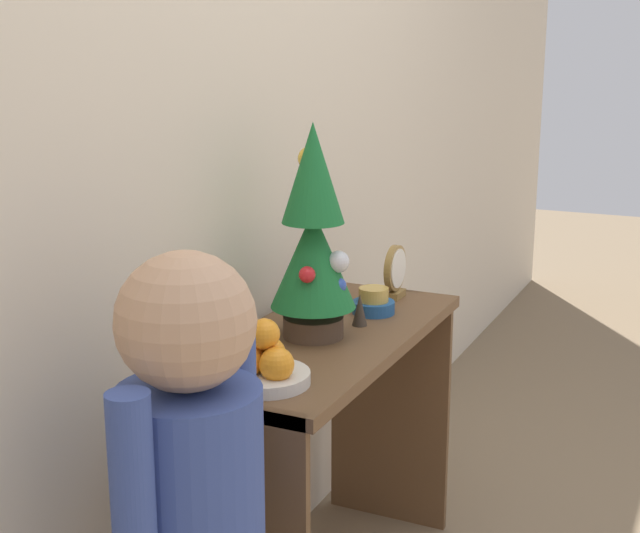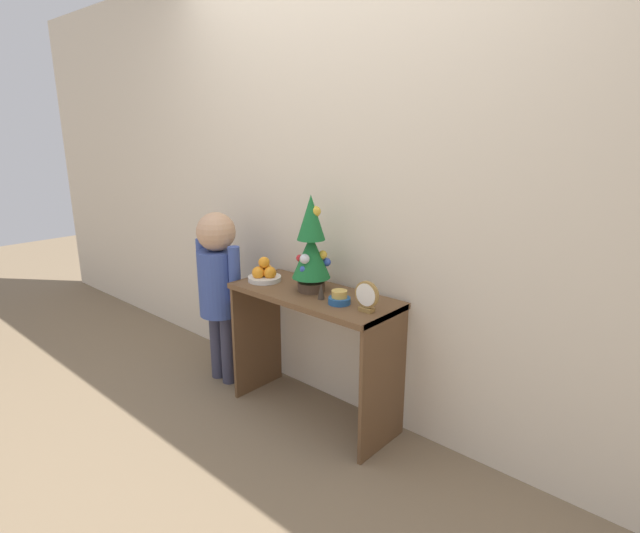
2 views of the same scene
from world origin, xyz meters
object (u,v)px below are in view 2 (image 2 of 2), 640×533
fruit_bowl (265,273)px  singing_bowl (339,298)px  mini_tree (311,246)px  child_figure (219,278)px  figurine (321,291)px  desk_clock (367,297)px

fruit_bowl → singing_bowl: bearing=-1.5°
mini_tree → singing_bowl: mini_tree is taller
singing_bowl → child_figure: 0.92m
mini_tree → figurine: 0.25m
singing_bowl → desk_clock: (0.16, 0.00, 0.04)m
figurine → child_figure: (-0.81, -0.03, -0.08)m
figurine → mini_tree: bearing=152.9°
desk_clock → mini_tree: bearing=172.1°
singing_bowl → desk_clock: size_ratio=0.75×
singing_bowl → desk_clock: desk_clock is taller
figurine → child_figure: child_figure is taller
singing_bowl → desk_clock: 0.17m
singing_bowl → figurine: figurine is taller
figurine → child_figure: size_ratio=0.08×
figurine → singing_bowl: bearing=4.2°
fruit_bowl → child_figure: size_ratio=0.17×
desk_clock → child_figure: (-1.08, -0.04, -0.12)m
mini_tree → figurine: (0.13, -0.07, -0.20)m
mini_tree → fruit_bowl: 0.38m
fruit_bowl → figurine: bearing=-3.0°
singing_bowl → mini_tree: bearing=166.5°
fruit_bowl → child_figure: bearing=-171.3°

